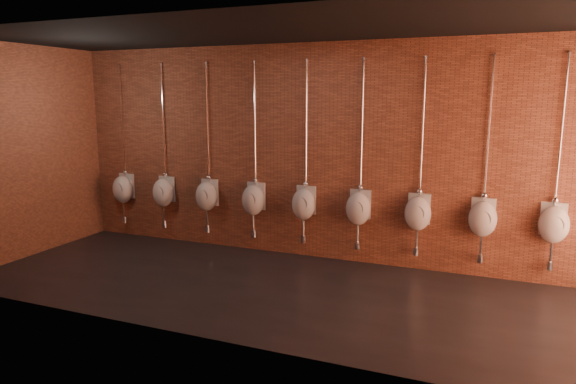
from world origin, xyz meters
name	(u,v)px	position (x,y,z in m)	size (l,w,h in m)	color
ground	(287,291)	(0.00, 0.00, 0.00)	(8.50, 8.50, 0.00)	black
room_shell	(287,132)	(0.00, 0.00, 2.01)	(8.54, 3.04, 3.22)	black
urinal_0	(123,188)	(-3.64, 1.37, 0.86)	(0.39, 0.34, 2.72)	silver
urinal_1	(163,191)	(-2.80, 1.37, 0.86)	(0.39, 0.34, 2.72)	silver
urinal_2	(207,195)	(-1.96, 1.37, 0.86)	(0.39, 0.34, 2.72)	silver
urinal_3	(253,199)	(-1.12, 1.37, 0.86)	(0.39, 0.34, 2.72)	silver
urinal_4	(304,203)	(-0.28, 1.37, 0.86)	(0.39, 0.34, 2.72)	silver
urinal_5	(358,207)	(0.56, 1.37, 0.86)	(0.39, 0.34, 2.72)	silver
urinal_6	(418,212)	(1.40, 1.37, 0.86)	(0.39, 0.34, 2.72)	silver
urinal_7	(483,217)	(2.24, 1.37, 0.86)	(0.39, 0.34, 2.72)	silver
urinal_8	(554,223)	(3.08, 1.37, 0.86)	(0.39, 0.34, 2.72)	silver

